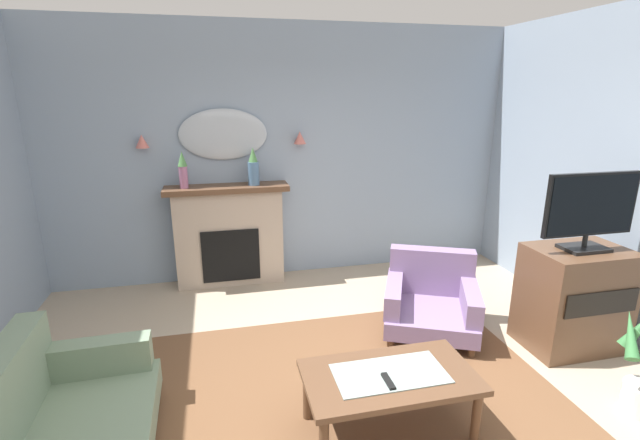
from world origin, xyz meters
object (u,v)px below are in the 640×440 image
wall_sconce_left (142,141)px  wall_sconce_right (300,138)px  mantel_vase_right (253,168)px  mantel_vase_left (183,169)px  armchair_beside_couch (431,298)px  tv_flatscreen (591,210)px  coffee_table (389,382)px  fireplace (230,236)px  wall_mirror (223,134)px  tv_cabinet (573,298)px  tv_remote (388,382)px

wall_sconce_left → wall_sconce_right: bearing=0.0°
mantel_vase_right → wall_sconce_right: size_ratio=3.00×
mantel_vase_left → armchair_beside_couch: 2.88m
mantel_vase_right → armchair_beside_couch: mantel_vase_right is taller
armchair_beside_couch → tv_flatscreen: 1.52m
mantel_vase_right → coffee_table: size_ratio=0.38×
fireplace → coffee_table: fireplace is taller
wall_mirror → tv_cabinet: wall_mirror is taller
fireplace → tv_remote: size_ratio=8.50×
coffee_table → tv_flatscreen: 2.22m
fireplace → mantel_vase_left: mantel_vase_left is taller
armchair_beside_couch → tv_cabinet: size_ratio=1.20×
wall_sconce_left → tv_flatscreen: (3.69, -2.17, -0.41)m
fireplace → coffee_table: size_ratio=1.24×
wall_sconce_left → tv_cabinet: 4.43m
wall_mirror → coffee_table: bearing=-72.5°
mantel_vase_left → mantel_vase_right: size_ratio=0.95×
coffee_table → armchair_beside_couch: armchair_beside_couch is taller
wall_mirror → tv_flatscreen: wall_mirror is taller
wall_sconce_left → tv_cabinet: size_ratio=0.16×
coffee_table → tv_remote: tv_remote is taller
tv_remote → mantel_vase_left: bearing=115.2°
mantel_vase_left → tv_flatscreen: bearing=-31.9°
mantel_vase_right → wall_sconce_left: 1.20m
wall_sconce_right → tv_remote: 3.12m
mantel_vase_right → tv_flatscreen: 3.26m
coffee_table → armchair_beside_couch: bearing=53.3°
wall_sconce_right → tv_flatscreen: (1.99, -2.17, -0.41)m
coffee_table → wall_sconce_right: bearing=90.9°
tv_cabinet → wall_sconce_right: bearing=132.8°
wall_mirror → tv_cabinet: bearing=-37.7°
mantel_vase_right → wall_sconce_right: 0.64m
wall_sconce_left → armchair_beside_couch: wall_sconce_left is taller
mantel_vase_right → tv_flatscreen: size_ratio=0.50×
mantel_vase_left → wall_sconce_right: (1.30, 0.12, 0.29)m
wall_mirror → wall_sconce_right: size_ratio=6.86×
wall_sconce_left → wall_sconce_right: (1.70, 0.00, 0.00)m
fireplace → wall_sconce_right: size_ratio=9.71×
wall_sconce_right → tv_cabinet: bearing=-47.2°
wall_sconce_right → tv_cabinet: size_ratio=0.16×
coffee_table → tv_cabinet: (1.94, 0.64, 0.07)m
armchair_beside_couch → mantel_vase_left: bearing=146.4°
coffee_table → wall_mirror: bearing=107.5°
mantel_vase_left → tv_flatscreen: size_ratio=0.47×
armchair_beside_couch → tv_flatscreen: size_ratio=1.29×
coffee_table → mantel_vase_right: bearing=102.5°
tv_remote → tv_flatscreen: tv_flatscreen is taller
wall_sconce_right → tv_remote: size_ratio=0.88×
mantel_vase_right → tv_remote: 2.95m
fireplace → mantel_vase_left: (-0.45, -0.03, 0.80)m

